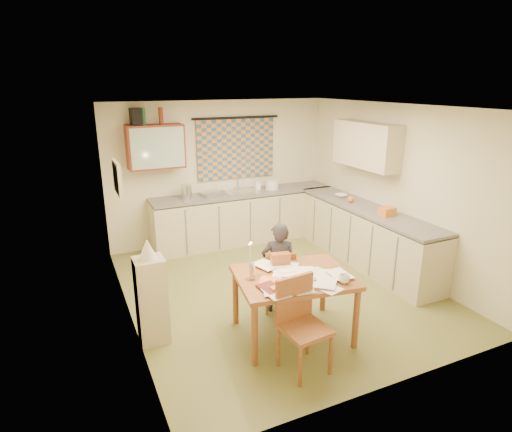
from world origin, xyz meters
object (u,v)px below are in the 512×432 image
person (279,268)px  shelf_stand (152,300)px  chair_far (279,290)px  counter_right (365,236)px  dining_table (293,305)px  counter_back (244,217)px  stove (412,260)px

person → shelf_stand: size_ratio=1.19×
chair_far → person: (-0.03, -0.04, 0.33)m
counter_right → dining_table: counter_right is taller
dining_table → chair_far: size_ratio=1.68×
dining_table → person: size_ratio=1.17×
counter_right → person: bearing=-158.0°
counter_right → chair_far: 2.09m
dining_table → shelf_stand: bearing=168.1°
chair_far → shelf_stand: 1.62m
counter_back → counter_right: same height
stove → shelf_stand: size_ratio=0.86×
stove → chair_far: size_ratio=1.04×
counter_right → dining_table: size_ratio=2.12×
counter_right → shelf_stand: (-3.54, -0.79, 0.05)m
person → stove: bearing=-160.4°
stove → person: person is taller
counter_back → counter_right: bearing=-50.9°
stove → person: bearing=173.4°
stove → person: (-1.96, 0.23, 0.16)m
stove → person: size_ratio=0.73×
counter_right → stove: size_ratio=3.44×
counter_back → dining_table: (-0.69, -3.04, -0.07)m
counter_right → shelf_stand: bearing=-167.4°
person → counter_back: bearing=-76.9°
counter_back → counter_right: 2.19m
counter_back → dining_table: size_ratio=2.38×
counter_right → shelf_stand: shelf_stand is taller
stove → shelf_stand: (-3.54, 0.23, 0.07)m
stove → shelf_stand: 3.55m
counter_back → person: person is taller
counter_back → dining_table: counter_back is taller
stove → dining_table: bearing=-171.1°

